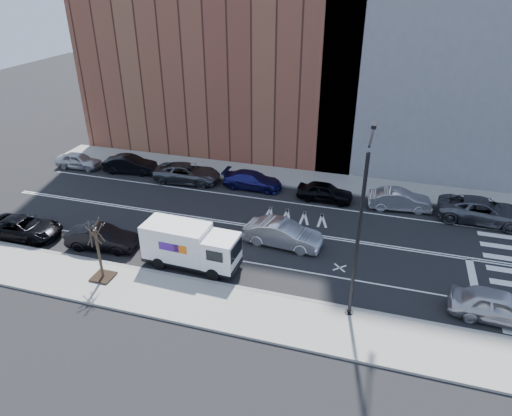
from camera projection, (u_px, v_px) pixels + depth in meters
The scene contains 23 objects.
ground at pixel (260, 227), 31.84m from camera, with size 120.00×120.00×0.00m, color black.
sidewalk_near at pixel (214, 305), 24.35m from camera, with size 44.00×3.60×0.15m, color gray.
sidewalk_far at pixel (288, 177), 39.27m from camera, with size 44.00×3.60×0.15m, color gray.
curb_near at pixel (225, 285), 25.87m from camera, with size 44.00×0.25×0.17m, color gray.
curb_far at pixel (283, 186), 37.74m from camera, with size 44.00×0.25×0.17m, color gray.
crosswalk at pixel (511, 265), 27.79m from camera, with size 3.00×14.00×0.01m, color white, non-canonical shape.
road_markings at pixel (260, 227), 31.84m from camera, with size 40.00×8.60×0.01m, color white, non-canonical shape.
bldg_brick at pixel (224, 30), 41.96m from camera, with size 26.00×10.00×22.00m, color brown.
bldg_concrete at pixel (461, 12), 35.97m from camera, with size 20.00×10.00×26.00m, color slate.
streetlight at pixel (360, 226), 21.84m from camera, with size 0.44×4.02×9.34m.
street_tree at pixel (100, 259), 25.82m from camera, with size 1.20×1.20×3.75m.
fedex_van at pixel (190, 246), 27.12m from camera, with size 5.94×2.26×2.68m.
far_parked_a at pixel (79, 161), 41.00m from camera, with size 1.67×4.14×1.41m, color #B3B2B8.
far_parked_b at pixel (130, 164), 40.04m from camera, with size 1.61×4.61×1.52m, color black.
far_parked_c at pixel (187, 173), 38.32m from camera, with size 2.56×5.56×1.55m, color #4D5055.
far_parked_d at pixel (252, 180), 37.20m from camera, with size 1.97×4.85×1.41m, color navy.
far_parked_e at pixel (325, 192), 35.22m from camera, with size 1.72×4.28×1.46m, color black.
far_parked_f at pixel (400, 200), 33.93m from camera, with size 1.60×4.59×1.51m, color #AEADB2.
far_parked_g at pixel (483, 211), 32.24m from camera, with size 2.79×6.04×1.68m, color #515359.
driving_sedan at pixel (283, 234), 29.46m from camera, with size 1.74×5.00×1.65m, color silver.
near_parked_rear_a at pixel (102, 238), 29.15m from camera, with size 1.59×4.55×1.50m, color black.
near_parked_rear_b at pixel (23, 227), 30.41m from camera, with size 2.36×5.11×1.42m, color black.
near_parked_front at pixel (499, 306), 23.15m from camera, with size 1.93×4.80×1.64m, color silver.
Camera 1 is at (7.64, -26.46, 16.03)m, focal length 32.00 mm.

